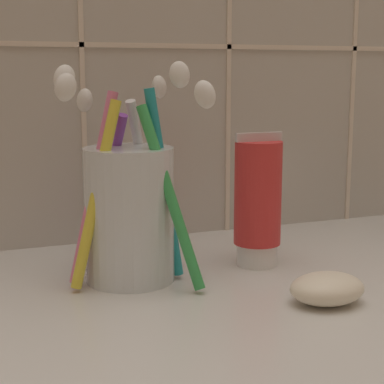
{
  "coord_description": "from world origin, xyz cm",
  "views": [
    {
      "loc": [
        -27.05,
        -45.77,
        19.74
      ],
      "look_at": [
        -8.91,
        2.33,
        10.02
      ],
      "focal_mm": 60.0,
      "sensor_mm": 36.0,
      "label": 1
    }
  ],
  "objects": [
    {
      "name": "toothpaste_tube",
      "position": [
        -1.16,
        5.82,
        8.05
      ],
      "size": [
        4.54,
        4.32,
        12.32
      ],
      "color": "white",
      "rests_on": "sink_counter"
    },
    {
      "name": "sink_counter",
      "position": [
        0.0,
        0.0,
        1.0
      ],
      "size": [
        63.81,
        39.03,
        2.0
      ],
      "primitive_type": "cube",
      "color": "silver",
      "rests_on": "ground"
    },
    {
      "name": "toothbrush_cup",
      "position": [
        -13.26,
        5.88,
        8.34
      ],
      "size": [
        12.56,
        15.29,
        18.66
      ],
      "color": "silver",
      "rests_on": "sink_counter"
    },
    {
      "name": "soap_bar",
      "position": [
        -0.59,
        -5.23,
        3.2
      ],
      "size": [
        6.02,
        4.68,
        2.41
      ],
      "primitive_type": "ellipsoid",
      "color": "silver",
      "rests_on": "sink_counter"
    }
  ]
}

